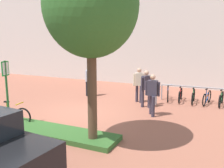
% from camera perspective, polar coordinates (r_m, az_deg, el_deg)
% --- Properties ---
extents(ground_plane, '(60.00, 60.00, 0.00)m').
position_cam_1_polar(ground_plane, '(10.84, -7.43, -6.61)').
color(ground_plane, '#9E5B47').
extents(building_facade, '(28.00, 1.20, 10.00)m').
position_cam_1_polar(building_facade, '(17.83, 6.77, 16.34)').
color(building_facade, silver).
rests_on(building_facade, ground).
extents(planter_strip, '(7.00, 1.10, 0.16)m').
position_cam_1_polar(planter_strip, '(9.52, -19.07, -9.08)').
color(planter_strip, '#336028').
rests_on(planter_strip, ground).
extents(tree_sidewalk, '(2.69, 2.69, 5.55)m').
position_cam_1_polar(tree_sidewalk, '(7.31, -4.83, 17.27)').
color(tree_sidewalk, brown).
rests_on(tree_sidewalk, ground).
extents(parking_sign_post, '(0.09, 0.36, 2.38)m').
position_cam_1_polar(parking_sign_post, '(9.69, -22.87, 0.07)').
color(parking_sign_post, '#2D7238').
rests_on(parking_sign_post, ground).
extents(bike_at_sign, '(1.67, 0.42, 0.86)m').
position_cam_1_polar(bike_at_sign, '(10.12, -21.84, -6.50)').
color(bike_at_sign, black).
rests_on(bike_at_sign, ground).
extents(bike_rack_cluster, '(3.21, 1.60, 0.83)m').
position_cam_1_polar(bike_rack_cluster, '(13.00, 18.00, -2.57)').
color(bike_rack_cluster, '#99999E').
rests_on(bike_rack_cluster, ground).
extents(bollard_steel, '(0.16, 0.16, 0.90)m').
position_cam_1_polar(bollard_steel, '(12.20, 9.80, -2.54)').
color(bollard_steel, '#ADADB2').
rests_on(bollard_steel, ground).
extents(person_shirt_white, '(0.56, 0.38, 1.72)m').
position_cam_1_polar(person_shirt_white, '(12.41, 6.17, 0.29)').
color(person_shirt_white, '#383342').
rests_on(person_shirt_white, ground).
extents(person_casual_tan, '(0.51, 0.57, 1.72)m').
position_cam_1_polar(person_casual_tan, '(13.70, -5.01, 1.28)').
color(person_casual_tan, black).
rests_on(person_casual_tan, ground).
extents(person_suited_navy, '(0.61, 0.48, 1.72)m').
position_cam_1_polar(person_suited_navy, '(10.35, 9.17, -1.86)').
color(person_suited_navy, '#383342').
rests_on(person_suited_navy, ground).
extents(person_suited_dark, '(0.45, 0.53, 1.72)m').
position_cam_1_polar(person_suited_dark, '(11.51, 7.77, -0.55)').
color(person_suited_dark, '#383342').
rests_on(person_suited_dark, ground).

